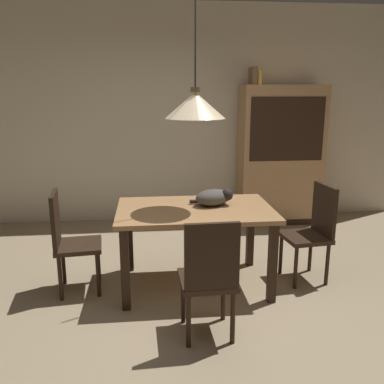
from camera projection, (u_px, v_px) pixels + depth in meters
name	position (u px, v px, depth m)	size (l,w,h in m)	color
ground	(200.00, 311.00, 3.42)	(10.00, 10.00, 0.00)	#998466
back_wall	(177.00, 115.00, 5.62)	(6.40, 0.10, 2.90)	beige
dining_table	(195.00, 219.00, 3.74)	(1.40, 0.90, 0.75)	#A87A4C
chair_near_front	(209.00, 275.00, 2.93)	(0.41, 0.41, 0.93)	black
chair_left_side	(69.00, 238.00, 3.65)	(0.44, 0.44, 0.93)	black
chair_right_side	(313.00, 228.00, 3.90)	(0.44, 0.44, 0.93)	black
cat_sleeping	(214.00, 197.00, 3.79)	(0.41, 0.32, 0.16)	#4C4742
pendant_lamp	(195.00, 105.00, 3.50)	(0.52, 0.52, 1.30)	beige
hutch_bookcase	(280.00, 158.00, 5.58)	(1.12, 0.45, 1.85)	tan
book_brown_thick	(253.00, 76.00, 5.28)	(0.06, 0.24, 0.22)	brown
book_yellow_short	(258.00, 77.00, 5.29)	(0.04, 0.20, 0.18)	gold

